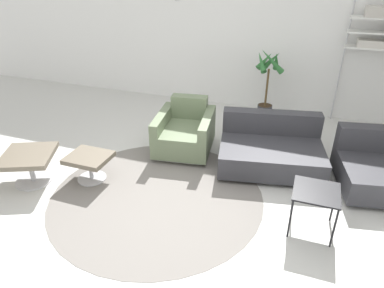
% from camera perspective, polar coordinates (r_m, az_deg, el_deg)
% --- Properties ---
extents(ground_plane, '(12.00, 12.00, 0.00)m').
position_cam_1_polar(ground_plane, '(4.17, -1.20, -8.08)').
color(ground_plane, silver).
extents(wall_back, '(12.00, 0.09, 2.80)m').
position_cam_1_polar(wall_back, '(6.37, 8.82, 18.29)').
color(wall_back, white).
rests_on(wall_back, ground_plane).
extents(round_rug, '(2.51, 2.51, 0.01)m').
position_cam_1_polar(round_rug, '(4.13, -5.86, -8.52)').
color(round_rug, slate).
rests_on(round_rug, ground_plane).
extents(ottoman, '(0.52, 0.44, 0.35)m').
position_cam_1_polar(ottoman, '(4.45, -16.74, -2.78)').
color(ottoman, '#BCBCC1').
rests_on(ottoman, ground_plane).
extents(armchair_red, '(0.90, 1.01, 0.71)m').
position_cam_1_polar(armchair_red, '(4.95, -1.16, 1.86)').
color(armchair_red, silver).
rests_on(armchair_red, ground_plane).
extents(couch_low, '(1.48, 1.19, 0.66)m').
position_cam_1_polar(couch_low, '(4.69, 12.95, -1.02)').
color(couch_low, black).
rests_on(couch_low, ground_plane).
extents(side_table, '(0.45, 0.45, 0.48)m').
position_cam_1_polar(side_table, '(3.62, 19.96, -8.00)').
color(side_table, black).
rests_on(side_table, ground_plane).
extents(potted_plant, '(0.53, 0.52, 1.27)m').
position_cam_1_polar(potted_plant, '(6.00, 12.37, 9.51)').
color(potted_plant, '#333338').
rests_on(potted_plant, ground_plane).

